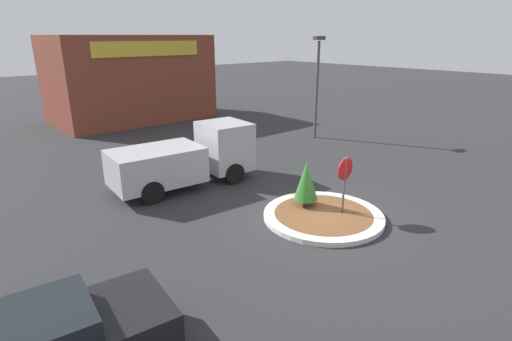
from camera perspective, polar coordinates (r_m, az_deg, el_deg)
name	(u,v)px	position (r m, az deg, el deg)	size (l,w,h in m)	color
ground_plane	(323,218)	(13.23, 9.55, -6.70)	(120.00, 120.00, 0.00)	#2D2D30
traffic_island	(323,216)	(13.20, 9.57, -6.39)	(3.87, 3.87, 0.16)	silver
stop_sign	(345,176)	(12.89, 12.57, -0.83)	(0.73, 0.07, 2.03)	#4C4C51
island_shrub	(306,180)	(13.37, 7.19, -1.40)	(0.80, 0.80, 1.56)	brown
utility_truck	(187,157)	(15.71, -9.79, 1.84)	(5.69, 2.56, 2.29)	#B2B2B7
storefront_building	(130,78)	(29.43, -17.55, 12.46)	(10.11, 6.07, 5.65)	brown
light_pole	(317,79)	(22.95, 8.75, 12.81)	(0.70, 0.30, 5.59)	#4C4C51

